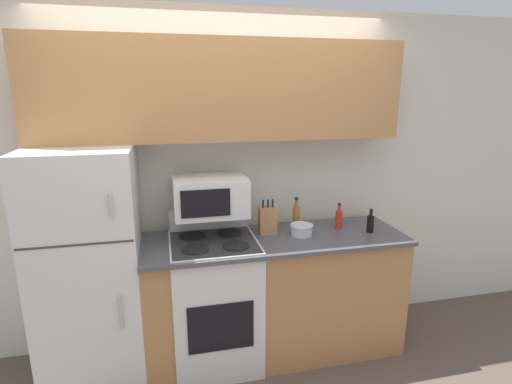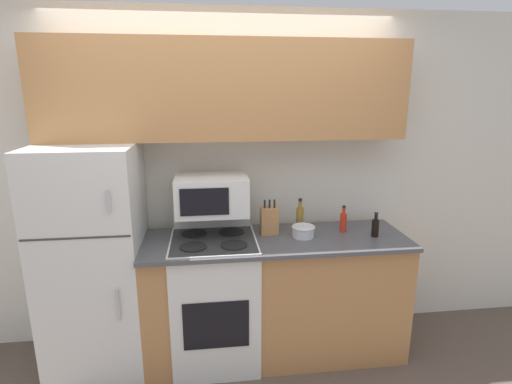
{
  "view_description": "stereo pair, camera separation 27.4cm",
  "coord_description": "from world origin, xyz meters",
  "px_view_note": "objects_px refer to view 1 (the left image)",
  "views": [
    {
      "loc": [
        -0.42,
        -2.33,
        1.97
      ],
      "look_at": [
        0.18,
        0.27,
        1.29
      ],
      "focal_mm": 28.0,
      "sensor_mm": 36.0,
      "label": 1
    },
    {
      "loc": [
        -0.15,
        -2.37,
        1.97
      ],
      "look_at": [
        0.18,
        0.27,
        1.29
      ],
      "focal_mm": 28.0,
      "sensor_mm": 36.0,
      "label": 2
    }
  ],
  "objects_px": {
    "bowl": "(302,229)",
    "bottle_vinegar": "(296,216)",
    "refrigerator": "(90,268)",
    "bottle_hot_sauce": "(339,219)",
    "stove": "(215,300)",
    "microwave": "(210,196)",
    "bottle_soy_sauce": "(370,223)",
    "knife_block": "(267,220)"
  },
  "relations": [
    {
      "from": "microwave",
      "to": "bowl",
      "type": "height_order",
      "value": "microwave"
    },
    {
      "from": "bottle_hot_sauce",
      "to": "knife_block",
      "type": "bearing_deg",
      "value": 178.06
    },
    {
      "from": "bottle_hot_sauce",
      "to": "bottle_vinegar",
      "type": "distance_m",
      "value": 0.33
    },
    {
      "from": "bowl",
      "to": "bottle_hot_sauce",
      "type": "height_order",
      "value": "bottle_hot_sauce"
    },
    {
      "from": "bowl",
      "to": "refrigerator",
      "type": "bearing_deg",
      "value": 178.34
    },
    {
      "from": "stove",
      "to": "knife_block",
      "type": "bearing_deg",
      "value": 12.53
    },
    {
      "from": "bowl",
      "to": "bottle_soy_sauce",
      "type": "height_order",
      "value": "bottle_soy_sauce"
    },
    {
      "from": "knife_block",
      "to": "bottle_hot_sauce",
      "type": "relative_size",
      "value": 1.31
    },
    {
      "from": "microwave",
      "to": "bottle_vinegar",
      "type": "xyz_separation_m",
      "value": [
        0.66,
        0.06,
        -0.21
      ]
    },
    {
      "from": "bowl",
      "to": "bottle_vinegar",
      "type": "xyz_separation_m",
      "value": [
        0.01,
        0.17,
        0.05
      ]
    },
    {
      "from": "bottle_soy_sauce",
      "to": "bottle_vinegar",
      "type": "distance_m",
      "value": 0.55
    },
    {
      "from": "bottle_soy_sauce",
      "to": "bowl",
      "type": "bearing_deg",
      "value": 173.77
    },
    {
      "from": "bowl",
      "to": "knife_block",
      "type": "bearing_deg",
      "value": 157.89
    },
    {
      "from": "refrigerator",
      "to": "bowl",
      "type": "height_order",
      "value": "refrigerator"
    },
    {
      "from": "stove",
      "to": "microwave",
      "type": "height_order",
      "value": "microwave"
    },
    {
      "from": "knife_block",
      "to": "bowl",
      "type": "bearing_deg",
      "value": -22.11
    },
    {
      "from": "microwave",
      "to": "bowl",
      "type": "bearing_deg",
      "value": -9.32
    },
    {
      "from": "knife_block",
      "to": "stove",
      "type": "bearing_deg",
      "value": -167.47
    },
    {
      "from": "knife_block",
      "to": "bottle_hot_sauce",
      "type": "bearing_deg",
      "value": -1.94
    },
    {
      "from": "refrigerator",
      "to": "bottle_soy_sauce",
      "type": "height_order",
      "value": "refrigerator"
    },
    {
      "from": "bowl",
      "to": "bottle_hot_sauce",
      "type": "distance_m",
      "value": 0.33
    },
    {
      "from": "knife_block",
      "to": "bottle_vinegar",
      "type": "distance_m",
      "value": 0.26
    },
    {
      "from": "refrigerator",
      "to": "bottle_hot_sauce",
      "type": "relative_size",
      "value": 8.13
    },
    {
      "from": "stove",
      "to": "bowl",
      "type": "xyz_separation_m",
      "value": [
        0.65,
        -0.0,
        0.49
      ]
    },
    {
      "from": "refrigerator",
      "to": "bottle_soy_sauce",
      "type": "bearing_deg",
      "value": -2.85
    },
    {
      "from": "microwave",
      "to": "bottle_vinegar",
      "type": "distance_m",
      "value": 0.7
    },
    {
      "from": "stove",
      "to": "bottle_vinegar",
      "type": "height_order",
      "value": "bottle_vinegar"
    },
    {
      "from": "stove",
      "to": "bottle_hot_sauce",
      "type": "height_order",
      "value": "bottle_hot_sauce"
    },
    {
      "from": "bottle_soy_sauce",
      "to": "bottle_vinegar",
      "type": "xyz_separation_m",
      "value": [
        -0.51,
        0.23,
        0.02
      ]
    },
    {
      "from": "microwave",
      "to": "bottle_soy_sauce",
      "type": "bearing_deg",
      "value": -7.96
    },
    {
      "from": "refrigerator",
      "to": "bowl",
      "type": "distance_m",
      "value": 1.49
    },
    {
      "from": "knife_block",
      "to": "bowl",
      "type": "distance_m",
      "value": 0.26
    },
    {
      "from": "bottle_soy_sauce",
      "to": "bottle_hot_sauce",
      "type": "distance_m",
      "value": 0.24
    },
    {
      "from": "bottle_hot_sauce",
      "to": "bowl",
      "type": "bearing_deg",
      "value": -166.73
    },
    {
      "from": "refrigerator",
      "to": "bowl",
      "type": "xyz_separation_m",
      "value": [
        1.48,
        -0.04,
        0.17
      ]
    },
    {
      "from": "knife_block",
      "to": "bowl",
      "type": "height_order",
      "value": "knife_block"
    },
    {
      "from": "bowl",
      "to": "bottle_vinegar",
      "type": "distance_m",
      "value": 0.18
    },
    {
      "from": "bowl",
      "to": "bottle_hot_sauce",
      "type": "relative_size",
      "value": 0.85
    },
    {
      "from": "bottle_vinegar",
      "to": "microwave",
      "type": "bearing_deg",
      "value": -174.63
    },
    {
      "from": "microwave",
      "to": "bottle_vinegar",
      "type": "bearing_deg",
      "value": 5.37
    },
    {
      "from": "refrigerator",
      "to": "knife_block",
      "type": "relative_size",
      "value": 6.21
    },
    {
      "from": "stove",
      "to": "knife_block",
      "type": "height_order",
      "value": "knife_block"
    }
  ]
}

